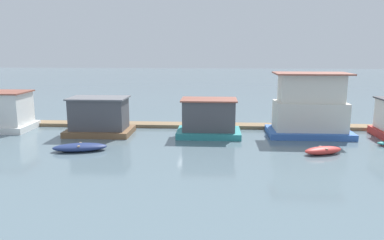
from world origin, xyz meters
TOP-DOWN VIEW (x-y plane):
  - ground_plane at (0.00, 0.00)m, footprint 200.00×200.00m
  - dock_walkway at (0.00, 2.88)m, footprint 51.00×1.63m
  - houseboat_brown at (-7.84, -0.59)m, footprint 5.40×3.56m
  - houseboat_teal at (1.37, -0.57)m, footprint 5.21×3.54m
  - houseboat_blue at (9.69, 0.08)m, footprint 6.76×3.92m
  - dinghy_navy at (-7.69, -5.83)m, footprint 3.97×2.19m
  - dinghy_red at (9.35, -5.54)m, footprint 3.00×1.92m
  - mooring_post_far_left at (7.03, 1.82)m, footprint 0.29×0.29m

SIDE VIEW (x-z plane):
  - ground_plane at x=0.00m, z-range 0.00..0.00m
  - dock_walkway at x=0.00m, z-range 0.00..0.30m
  - dinghy_red at x=9.35m, z-range 0.00..0.53m
  - dinghy_navy at x=-7.69m, z-range 0.00..0.55m
  - mooring_post_far_left at x=7.03m, z-range 0.00..2.19m
  - houseboat_teal at x=1.37m, z-range -0.12..2.98m
  - houseboat_brown at x=-7.84m, z-range -0.10..3.05m
  - houseboat_blue at x=9.69m, z-range -0.34..4.87m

